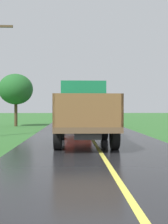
# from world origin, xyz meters

# --- Properties ---
(banana_truck_near) EXTENTS (2.38, 5.82, 2.80)m
(banana_truck_near) POSITION_xyz_m (-0.46, 10.66, 1.47)
(banana_truck_near) COLOR #2D2D30
(banana_truck_near) RESTS_ON road_surface
(banana_truck_far) EXTENTS (2.38, 5.81, 2.80)m
(banana_truck_far) POSITION_xyz_m (-0.69, 22.48, 1.47)
(banana_truck_far) COLOR #2D2D30
(banana_truck_far) RESTS_ON road_surface
(roadside_tree_near_left) EXTENTS (3.06, 3.06, 4.72)m
(roadside_tree_near_left) POSITION_xyz_m (-6.09, 23.50, 3.32)
(roadside_tree_near_left) COLOR #4C3823
(roadside_tree_near_left) RESTS_ON ground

